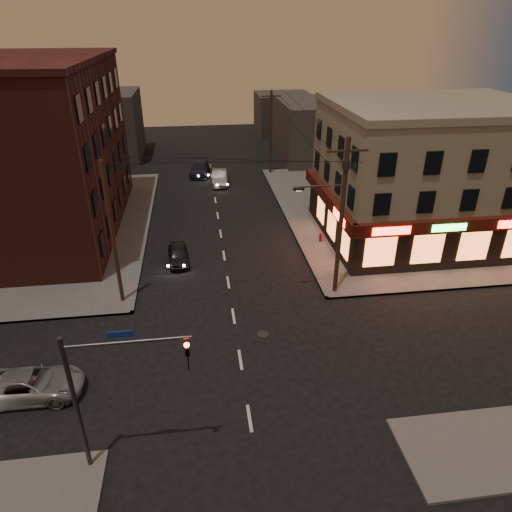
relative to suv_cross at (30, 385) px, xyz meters
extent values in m
plane|color=black|center=(10.06, 1.25, -0.68)|extent=(120.00, 120.00, 0.00)
cube|color=#514F4C|center=(28.06, 20.25, -0.60)|extent=(24.00, 28.00, 0.15)
cube|color=#514F4C|center=(-7.94, 20.25, -0.60)|extent=(24.00, 28.00, 0.15)
cube|color=gray|center=(26.06, 14.75, 4.47)|extent=(15.00, 12.00, 10.00)
cube|color=gray|center=(26.06, 14.75, 9.72)|extent=(15.20, 12.20, 0.50)
cube|color=black|center=(26.06, 8.80, 1.17)|extent=(15.12, 0.25, 3.40)
cube|color=black|center=(18.61, 14.75, 1.17)|extent=(0.25, 12.12, 3.40)
cube|color=#43120A|center=(26.06, 8.50, 2.97)|extent=(15.60, 0.50, 0.90)
cube|color=#43120A|center=(18.31, 14.75, 2.97)|extent=(0.50, 12.60, 0.90)
cube|color=#FF140C|center=(20.76, 8.23, 2.97)|extent=(2.60, 0.06, 0.55)
cube|color=#26FF3F|center=(24.76, 8.23, 2.97)|extent=(2.40, 0.06, 0.50)
cube|color=#FF140C|center=(18.04, 10.95, 2.97)|extent=(0.06, 2.60, 0.55)
cube|color=orange|center=(25.46, 8.65, 1.27)|extent=(12.40, 0.08, 2.20)
cube|color=orange|center=(18.46, 13.75, 1.27)|extent=(0.08, 8.40, 2.20)
cube|color=#491D17|center=(-4.44, 20.25, 5.97)|extent=(12.00, 20.00, 13.00)
cube|color=#3F3D3A|center=(24.06, 39.25, 2.82)|extent=(10.00, 12.00, 7.00)
cube|color=#3F3D3A|center=(-2.94, 43.25, 3.32)|extent=(9.00, 10.00, 8.00)
cube|color=#3F3D3A|center=(22.06, 53.25, 2.32)|extent=(8.00, 8.00, 6.00)
cylinder|color=#382619|center=(16.86, 7.05, 4.47)|extent=(0.28, 0.28, 10.00)
cube|color=#382619|center=(16.86, 7.05, 8.67)|extent=(2.40, 0.12, 0.12)
cylinder|color=#333538|center=(16.86, 7.05, 7.87)|extent=(0.44, 0.44, 0.50)
cylinder|color=#333538|center=(15.56, 7.05, 6.67)|extent=(2.60, 0.10, 0.10)
cube|color=#333538|center=(14.16, 7.05, 6.57)|extent=(0.60, 0.25, 0.18)
cube|color=#FFD88C|center=(14.16, 7.05, 6.47)|extent=(0.35, 0.15, 0.04)
cylinder|color=#382619|center=(16.86, 33.25, 3.97)|extent=(0.26, 0.26, 9.00)
cylinder|color=#382619|center=(3.26, 7.75, 3.97)|extent=(0.24, 0.24, 9.00)
cylinder|color=#333538|center=(3.46, -4.35, 2.52)|extent=(0.18, 0.18, 6.40)
cylinder|color=#333538|center=(5.66, -4.35, 5.32)|extent=(4.40, 0.12, 0.12)
imported|color=black|center=(7.66, -4.35, 4.82)|extent=(0.16, 0.20, 1.00)
sphere|color=#FF0C05|center=(7.66, -4.47, 5.07)|extent=(0.20, 0.20, 0.20)
cube|color=navy|center=(5.46, -4.35, 5.67)|extent=(0.90, 0.05, 0.25)
imported|color=gray|center=(0.00, 0.00, 0.00)|extent=(4.91, 2.33, 1.35)
imported|color=black|center=(6.69, 12.66, -0.06)|extent=(1.73, 3.74, 1.24)
imported|color=slate|center=(10.84, 30.19, 0.06)|extent=(1.82, 4.58, 1.48)
imported|color=#1B1D37|center=(8.80, 33.77, 0.04)|extent=(2.65, 5.14, 1.43)
cylinder|color=maroon|center=(17.86, 14.41, -0.22)|extent=(0.22, 0.22, 0.61)
sphere|color=maroon|center=(17.86, 14.41, 0.11)|extent=(0.24, 0.24, 0.24)
cylinder|color=maroon|center=(17.86, 14.41, -0.10)|extent=(0.32, 0.12, 0.12)
cylinder|color=maroon|center=(17.86, 14.41, -0.10)|extent=(0.12, 0.32, 0.12)
camera|label=1|loc=(8.38, -17.43, 15.25)|focal=32.00mm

